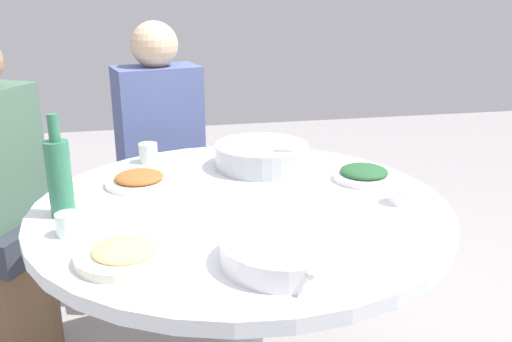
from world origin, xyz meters
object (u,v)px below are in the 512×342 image
(dish_stirfry, at_px, (139,179))
(dish_greens, at_px, (364,174))
(rice_bowl, at_px, (262,155))
(tea_cup_side, at_px, (68,224))
(dish_noodles, at_px, (125,253))
(diner_left, at_px, (159,129))
(tea_cup_near, at_px, (401,195))
(tea_cup_far, at_px, (148,153))
(stool_for_diner_right, at_px, (12,309))
(soup_bowl, at_px, (285,251))
(stool_for_diner_left, at_px, (166,247))
(green_bottle, at_px, (59,176))
(round_dining_table, at_px, (242,241))

(dish_stirfry, height_order, dish_greens, dish_greens)
(rice_bowl, bearing_deg, tea_cup_side, -143.25)
(dish_noodles, relative_size, diner_left, 0.30)
(tea_cup_near, relative_size, tea_cup_far, 1.05)
(dish_stirfry, bearing_deg, stool_for_diner_right, 155.15)
(rice_bowl, relative_size, diner_left, 0.42)
(diner_left, bearing_deg, soup_bowl, -78.86)
(tea_cup_near, distance_m, tea_cup_side, 0.90)
(dish_greens, relative_size, stool_for_diner_right, 0.41)
(tea_cup_near, relative_size, stool_for_diner_left, 0.16)
(soup_bowl, bearing_deg, green_bottle, 144.29)
(dish_greens, xyz_separation_m, stool_for_diner_right, (-1.20, 0.33, -0.55))
(round_dining_table, distance_m, dish_noodles, 0.45)
(rice_bowl, distance_m, dish_greens, 0.35)
(stool_for_diner_left, bearing_deg, stool_for_diner_right, -145.31)
(tea_cup_far, bearing_deg, tea_cup_side, -109.91)
(green_bottle, relative_size, tea_cup_far, 4.07)
(dish_noodles, relative_size, dish_greens, 1.17)
(dish_noodles, distance_m, tea_cup_near, 0.79)
(dish_greens, bearing_deg, dish_noodles, -151.45)
(diner_left, bearing_deg, dish_stirfry, -97.47)
(diner_left, bearing_deg, rice_bowl, -58.27)
(tea_cup_near, bearing_deg, tea_cup_far, 142.87)
(dish_greens, bearing_deg, stool_for_diner_right, 164.66)
(dish_noodles, xyz_separation_m, stool_for_diner_left, (0.11, 1.13, -0.55))
(tea_cup_far, xyz_separation_m, stool_for_diner_right, (-0.53, 0.00, -0.57))
(rice_bowl, height_order, soup_bowl, rice_bowl)
(dish_stirfry, bearing_deg, tea_cup_near, -22.52)
(dish_stirfry, xyz_separation_m, dish_noodles, (-0.03, -0.50, -0.00))
(tea_cup_side, bearing_deg, green_bottle, 102.34)
(rice_bowl, bearing_deg, tea_cup_near, -51.31)
(dish_greens, xyz_separation_m, stool_for_diner_left, (-0.62, 0.73, -0.55))
(rice_bowl, height_order, stool_for_diner_right, rice_bowl)
(stool_for_diner_left, bearing_deg, tea_cup_near, -55.12)
(round_dining_table, distance_m, dish_greens, 0.45)
(dish_greens, height_order, tea_cup_near, tea_cup_near)
(tea_cup_far, xyz_separation_m, tea_cup_side, (-0.20, -0.56, -0.01))
(tea_cup_side, relative_size, stool_for_diner_left, 0.13)
(dish_greens, bearing_deg, dish_stirfry, 171.96)
(dish_greens, relative_size, diner_left, 0.25)
(rice_bowl, xyz_separation_m, dish_noodles, (-0.44, -0.60, -0.03))
(dish_noodles, bearing_deg, dish_stirfry, 86.34)
(dish_greens, bearing_deg, round_dining_table, -165.09)
(tea_cup_far, bearing_deg, round_dining_table, -59.79)
(stool_for_diner_left, bearing_deg, round_dining_table, -76.35)
(soup_bowl, relative_size, tea_cup_far, 4.68)
(diner_left, bearing_deg, stool_for_diner_left, 180.00)
(soup_bowl, distance_m, green_bottle, 0.65)
(rice_bowl, xyz_separation_m, dish_stirfry, (-0.41, -0.10, -0.03))
(round_dining_table, xyz_separation_m, stool_for_diner_left, (-0.20, 0.84, -0.41))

